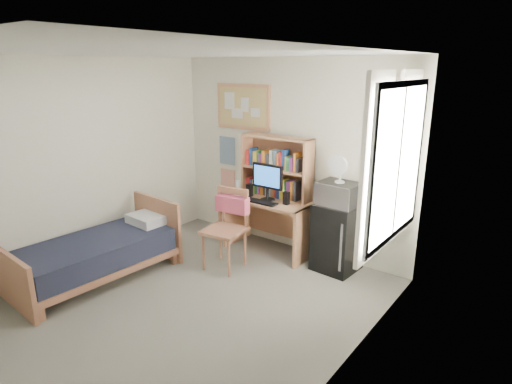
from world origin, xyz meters
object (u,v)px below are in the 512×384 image
Objects in this scene: mini_fridge at (337,237)px; bed at (96,259)px; bulletin_board at (243,107)px; speaker_left at (250,190)px; desk at (270,225)px; monitor at (268,183)px; speaker_right at (286,198)px; desk_fan at (340,170)px; microwave at (339,194)px; desk_chair at (224,230)px.

bed is at bearing -134.22° from mini_fridge.
bulletin_board is 5.36× the size of speaker_left.
desk is 2.44× the size of monitor.
speaker_right is (0.60, 0.00, -0.00)m from speaker_left.
desk is at bearing -174.67° from desk_fan.
mini_fridge is (1.00, 0.05, 0.06)m from desk.
desk_fan is (0.00, 0.00, 0.29)m from microwave.
bulletin_board is at bearing 155.95° from desk.
microwave reaches higher than mini_fridge.
desk is at bearing -173.54° from mini_fridge.
desk_fan reaches higher than desk.
monitor reaches higher than speaker_right.
desk is at bearing -174.67° from microwave.
desk_fan is at bearing 6.38° from speaker_right.
microwave reaches higher than desk.
speaker_right reaches higher than mini_fridge.
bulletin_board is 0.92× the size of desk_chair.
desk_chair is at bearing -101.21° from desk.
bed is at bearing -116.08° from speaker_left.
microwave is at bearing 0.00° from desk_fan.
desk is 0.81m from desk_chair.
monitor reaches higher than desk.
speaker_left is at bearing -172.28° from microwave.
desk_fan reaches higher than mini_fridge.
mini_fridge is 1.37m from speaker_left.
speaker_left is at bearing -42.81° from bulletin_board.
desk_fan is at bearing 27.72° from desk_chair.
monitor reaches higher than speaker_left.
monitor is 1.01× the size of microwave.
speaker_left is at bearing 67.91° from bed.
speaker_left is at bearing -168.69° from desk.
bulletin_board is at bearing 175.21° from mini_fridge.
mini_fridge reaches higher than bed.
speaker_left is (0.89, 1.87, 0.59)m from bed.
microwave is 1.60× the size of desk_fan.
desk_chair is (-0.15, -0.78, 0.14)m from desk.
mini_fridge is at bearing 4.31° from speaker_left.
microwave is at bearing 3.45° from speaker_left.
monitor is at bearing -27.60° from bulletin_board.
speaker_right is at bearing -19.93° from bulletin_board.
monitor is (0.69, -0.36, -0.93)m from bulletin_board.
monitor is at bearing -171.25° from microwave.
desk_chair is 2.09× the size of monitor.
speaker_left is 1.38m from desk_fan.
mini_fridge is at bearing 7.97° from speaker_right.
speaker_left reaches higher than mini_fridge.
microwave is (1.15, 0.81, 0.49)m from desk_chair.
monitor reaches higher than microwave.
bulletin_board is 1.09× the size of mini_fridge.
desk_chair is 6.01× the size of speaker_right.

